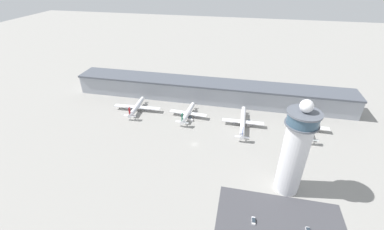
% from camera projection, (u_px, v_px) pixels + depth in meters
% --- Properties ---
extents(ground_plane, '(1000.00, 1000.00, 0.00)m').
position_uv_depth(ground_plane, '(195.00, 144.00, 185.00)').
color(ground_plane, gray).
extents(terminal_building, '(253.37, 25.00, 18.70)m').
position_uv_depth(terminal_building, '(210.00, 91.00, 238.86)').
color(terminal_building, '#9399A3').
rests_on(terminal_building, ground).
extents(control_tower, '(16.80, 16.80, 57.64)m').
position_uv_depth(control_tower, '(295.00, 151.00, 135.31)').
color(control_tower, silver).
rests_on(control_tower, ground).
extents(parking_lot_surface, '(64.00, 40.00, 0.01)m').
position_uv_depth(parking_lot_surface, '(281.00, 226.00, 127.76)').
color(parking_lot_surface, '#424247').
rests_on(parking_lot_surface, ground).
extents(airplane_gate_alpha, '(41.41, 33.38, 11.98)m').
position_uv_depth(airplane_gate_alpha, '(137.00, 107.00, 224.12)').
color(airplane_gate_alpha, silver).
rests_on(airplane_gate_alpha, ground).
extents(airplane_gate_bravo, '(31.99, 32.83, 12.18)m').
position_uv_depth(airplane_gate_bravo, '(188.00, 113.00, 215.03)').
color(airplane_gate_bravo, white).
rests_on(airplane_gate_bravo, ground).
extents(airplane_gate_charlie, '(32.90, 44.59, 12.00)m').
position_uv_depth(airplane_gate_charlie, '(243.00, 122.00, 203.06)').
color(airplane_gate_charlie, white).
rests_on(airplane_gate_charlie, ground).
extents(airplane_gate_delta, '(33.20, 37.36, 11.74)m').
position_uv_depth(airplane_gate_delta, '(307.00, 127.00, 197.31)').
color(airplane_gate_delta, white).
rests_on(airplane_gate_delta, ground).
extents(service_truck_catering, '(3.20, 7.59, 2.84)m').
position_uv_depth(service_truck_catering, '(249.00, 123.00, 207.87)').
color(service_truck_catering, black).
rests_on(service_truck_catering, ground).
extents(service_truck_fuel, '(7.87, 5.83, 3.06)m').
position_uv_depth(service_truck_fuel, '(296.00, 157.00, 171.34)').
color(service_truck_fuel, black).
rests_on(service_truck_fuel, ground).
extents(service_truck_baggage, '(5.75, 5.55, 3.09)m').
position_uv_depth(service_truck_baggage, '(190.00, 119.00, 212.54)').
color(service_truck_baggage, black).
rests_on(service_truck_baggage, ground).
extents(car_silver_sedan, '(1.91, 4.61, 1.38)m').
position_uv_depth(car_silver_sedan, '(253.00, 221.00, 129.74)').
color(car_silver_sedan, black).
rests_on(car_silver_sedan, ground).
extents(car_white_wagon, '(1.96, 4.09, 1.39)m').
position_uv_depth(car_white_wagon, '(308.00, 230.00, 125.02)').
color(car_white_wagon, black).
rests_on(car_white_wagon, ground).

